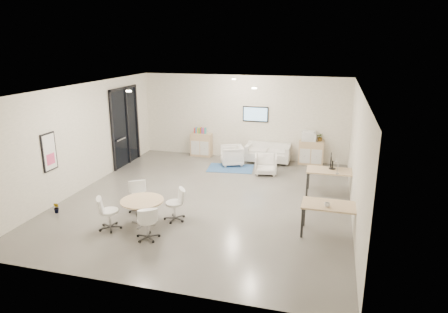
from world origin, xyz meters
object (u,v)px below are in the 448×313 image
object	(u,v)px
armchair_left	(232,154)
desk_rear	(332,173)
sideboard_left	(201,145)
desk_front	(334,208)
sideboard_right	(311,153)
loveseat	(268,154)
armchair_right	(266,163)
round_table	(142,203)

from	to	relation	value
armchair_left	desk_rear	distance (m)	4.17
sideboard_left	desk_front	xyz separation A→B (m)	(5.13, -5.65, 0.23)
armchair_left	sideboard_right	bearing A→B (deg)	84.51
sideboard_right	loveseat	world-z (taller)	sideboard_right
armchair_right	desk_rear	distance (m)	2.62
sideboard_right	desk_rear	size ratio (longest dim) A/B	0.61
armchair_right	desk_rear	xyz separation A→B (m)	(2.20, -1.39, 0.31)
loveseat	desk_front	world-z (taller)	desk_front
armchair_right	round_table	distance (m)	5.26
sideboard_left	armchair_left	size ratio (longest dim) A/B	1.16
desk_front	round_table	bearing A→B (deg)	-171.14
sideboard_left	desk_front	world-z (taller)	sideboard_left
sideboard_left	round_table	xyz separation A→B (m)	(0.57, -6.31, 0.11)
sideboard_left	armchair_left	xyz separation A→B (m)	(1.48, -0.86, -0.06)
sideboard_right	round_table	size ratio (longest dim) A/B	0.84
desk_rear	desk_front	xyz separation A→B (m)	(0.08, -2.68, 0.00)
desk_front	round_table	world-z (taller)	desk_front
loveseat	armchair_left	distance (m)	1.42
loveseat	desk_rear	world-z (taller)	desk_rear
sideboard_left	desk_front	distance (m)	7.64
sideboard_left	desk_rear	size ratio (longest dim) A/B	0.62
armchair_left	desk_front	xyz separation A→B (m)	(3.66, -4.79, 0.29)
sideboard_right	desk_front	distance (m)	5.71
armchair_left	desk_rear	world-z (taller)	armchair_left
armchair_left	desk_front	distance (m)	6.03
desk_rear	desk_front	bearing A→B (deg)	-89.73
sideboard_left	desk_rear	bearing A→B (deg)	-30.47
round_table	desk_front	bearing A→B (deg)	8.20
sideboard_left	armchair_right	world-z (taller)	sideboard_left
armchair_left	armchair_right	xyz separation A→B (m)	(1.38, -0.72, -0.02)
loveseat	round_table	bearing A→B (deg)	-109.04
sideboard_right	desk_front	xyz separation A→B (m)	(0.85, -5.64, 0.24)
sideboard_right	desk_front	bearing A→B (deg)	-81.48
loveseat	armchair_right	bearing A→B (deg)	-83.78
armchair_right	sideboard_right	bearing A→B (deg)	38.46
armchair_left	desk_rear	xyz separation A→B (m)	(3.58, -2.11, 0.29)
sideboard_right	armchair_right	world-z (taller)	sideboard_right
sideboard_right	loveseat	bearing A→B (deg)	-173.87
armchair_right	desk_front	bearing A→B (deg)	-70.14
armchair_left	loveseat	bearing A→B (deg)	96.64
armchair_right	desk_rear	size ratio (longest dim) A/B	0.51
desk_rear	round_table	bearing A→B (deg)	-144.78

